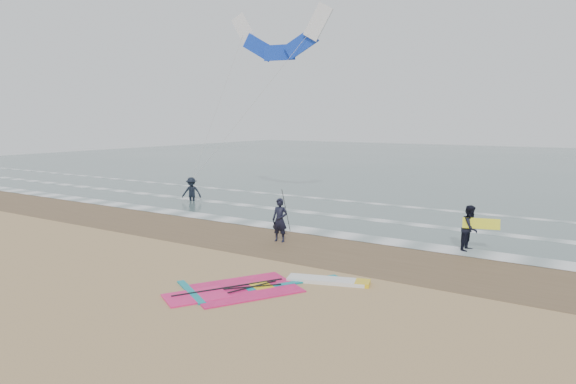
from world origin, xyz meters
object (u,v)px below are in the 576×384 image
Objects in this scene: windsurf_rig at (267,287)px; surf_kite at (279,40)px; person_wading at (191,187)px; person_walking at (470,228)px; person_standing at (280,220)px.

windsurf_rig is 0.52× the size of surf_kite.
surf_kite reaches higher than person_wading.
windsurf_rig is 16.66m from person_wading.
surf_kite reaches higher than windsurf_rig.
person_walking is (3.88, 7.62, 0.83)m from windsurf_rig.
person_walking is at bearing -37.19° from person_wading.
person_walking is at bearing 63.02° from windsurf_rig.
surf_kite is at bearing -4.02° from person_wading.
surf_kite is (-11.90, 5.00, 8.38)m from person_walking.
person_standing is 0.18× the size of surf_kite.
person_wading is at bearing 142.26° from person_standing.
person_standing reaches higher than windsurf_rig.
person_standing is 11.48m from person_wading.
windsurf_rig is 17.56m from surf_kite.
person_wading is 9.90m from surf_kite.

